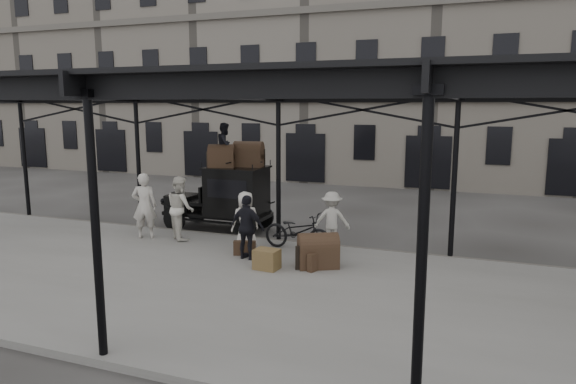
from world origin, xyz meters
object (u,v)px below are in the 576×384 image
object	(u,v)px
porter_official	(247,227)
steamer_trunk_platform	(318,253)
bicycle	(298,231)
taxi	(228,195)
steamer_trunk_roof_near	(222,158)
porter_left	(144,206)

from	to	relation	value
porter_official	steamer_trunk_platform	world-z (taller)	porter_official
bicycle	steamer_trunk_platform	bearing A→B (deg)	-134.61
taxi	porter_official	xyz separation A→B (m)	(2.18, -3.17, -0.20)
taxi	steamer_trunk_platform	xyz separation A→B (m)	(4.13, -3.18, -0.69)
steamer_trunk_roof_near	steamer_trunk_platform	world-z (taller)	steamer_trunk_roof_near
taxi	steamer_trunk_platform	bearing A→B (deg)	-37.56
bicycle	steamer_trunk_platform	size ratio (longest dim) A/B	2.06
steamer_trunk_roof_near	steamer_trunk_platform	distance (m)	5.50
taxi	bicycle	xyz separation A→B (m)	(3.13, -1.91, -0.51)
porter_official	bicycle	world-z (taller)	porter_official
porter_official	steamer_trunk_platform	xyz separation A→B (m)	(1.95, -0.00, -0.49)
taxi	steamer_trunk_platform	distance (m)	5.26
taxi	steamer_trunk_roof_near	xyz separation A→B (m)	(-0.08, -0.25, 1.29)
steamer_trunk_platform	bicycle	bearing A→B (deg)	100.73
porter_official	steamer_trunk_platform	bearing A→B (deg)	-171.68
steamer_trunk_roof_near	porter_left	bearing A→B (deg)	-143.21
taxi	bicycle	world-z (taller)	taxi
porter_left	bicycle	bearing A→B (deg)	160.36
porter_left	steamer_trunk_platform	world-z (taller)	porter_left
porter_left	steamer_trunk_roof_near	distance (m)	2.92
taxi	porter_official	size ratio (longest dim) A/B	2.13
porter_left	steamer_trunk_roof_near	bearing A→B (deg)	-152.37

